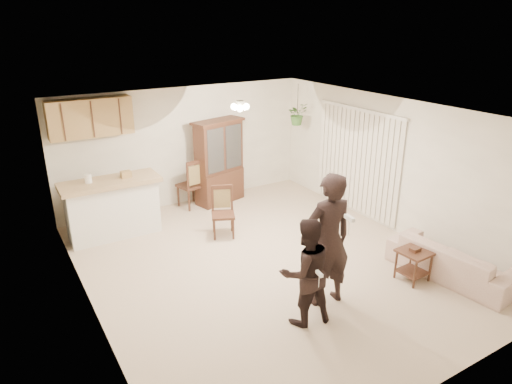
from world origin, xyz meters
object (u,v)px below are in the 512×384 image
sofa (453,255)px  side_table (413,265)px  child (305,277)px  chair_hutch_left (223,223)px  adult (328,245)px  china_hutch (219,162)px  chair_bar (80,218)px  chair_hutch_right (191,193)px

sofa → side_table: 0.65m
child → chair_hutch_left: bearing=-85.8°
adult → china_hutch: china_hutch is taller
side_table → chair_bar: 6.00m
adult → chair_bar: bearing=-51.5°
adult → chair_hutch_left: bearing=-76.4°
chair_hutch_left → sofa: bearing=-28.8°
chair_hutch_left → adult: bearing=-60.4°
adult → side_table: bearing=178.3°
chair_hutch_right → adult: bearing=80.4°
child → side_table: child is taller
sofa → chair_hutch_left: 3.93m
chair_hutch_right → side_table: bearing=98.6°
chair_hutch_left → chair_hutch_right: size_ratio=0.87×
china_hutch → side_table: bearing=-90.8°
chair_bar → chair_hutch_left: size_ratio=1.01×
adult → chair_hutch_left: 2.71m
child → chair_hutch_left: size_ratio=1.44×
adult → china_hutch: 4.22m
child → chair_hutch_right: bearing=-84.7°
child → chair_hutch_right: 4.50m
chair_bar → sofa: bearing=-32.6°
chair_hutch_right → china_hutch: bearing=162.5°
adult → chair_bar: adult is taller
chair_hutch_left → side_table: bearing=-34.3°
sofa → chair_hutch_left: (-2.38, 3.12, -0.10)m
china_hutch → chair_hutch_left: bearing=-129.1°
sofa → chair_hutch_left: size_ratio=2.00×
china_hutch → chair_hutch_right: size_ratio=1.69×
china_hutch → chair_hutch_right: 0.89m
child → side_table: (2.05, -0.04, -0.42)m
adult → china_hutch: (0.47, 4.20, -0.00)m
sofa → side_table: bearing=61.2°
side_table → sofa: bearing=-22.1°
china_hutch → side_table: 4.62m
china_hutch → chair_hutch_right: china_hutch is taller
chair_hutch_left → chair_hutch_right: 1.63m
adult → side_table: 1.67m
side_table → chair_bar: chair_bar is taller
china_hutch → chair_hutch_left: (-0.73, -1.57, -0.63)m
chair_hutch_left → child: bearing=-71.5°
adult → chair_hutch_right: 4.30m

